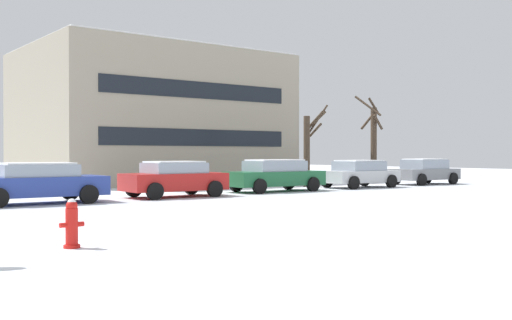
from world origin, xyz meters
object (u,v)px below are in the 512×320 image
parked_car_gray (425,171)px  parked_car_green (275,175)px  parked_car_silver (359,173)px  parked_car_red (174,178)px  fire_hydrant (72,223)px  parked_car_blue (37,182)px

parked_car_gray → parked_car_green: bearing=179.5°
parked_car_green → parked_car_silver: parked_car_green is taller
parked_car_red → parked_car_green: bearing=2.9°
fire_hydrant → parked_car_gray: (23.83, 10.31, 0.28)m
parked_car_green → parked_car_red: bearing=-177.1°
parked_car_blue → parked_car_red: 5.31m
fire_hydrant → parked_car_blue: size_ratio=0.20×
parked_car_blue → parked_car_silver: size_ratio=1.11×
parked_car_red → parked_car_gray: parked_car_gray is taller
parked_car_gray → parked_car_red: bearing=-179.3°
fire_hydrant → parked_car_silver: bearing=28.9°
parked_car_silver → parked_car_blue: bearing=-179.5°
fire_hydrant → parked_car_blue: 10.44m
parked_car_blue → parked_car_silver: parked_car_blue is taller
parked_car_blue → parked_car_gray: (21.23, 0.20, 0.00)m
parked_car_blue → parked_car_green: bearing=1.6°
fire_hydrant → parked_car_gray: 25.97m
parked_car_red → parked_car_gray: 15.92m
parked_car_red → parked_car_gray: bearing=0.7°
parked_car_silver → fire_hydrant: bearing=-151.1°
fire_hydrant → parked_car_gray: bearing=23.4°
parked_car_gray → parked_car_silver: bearing=-179.3°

